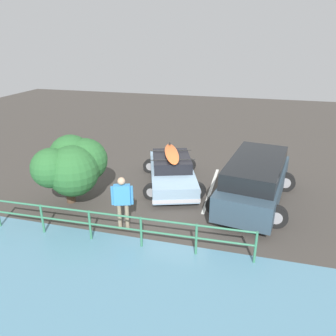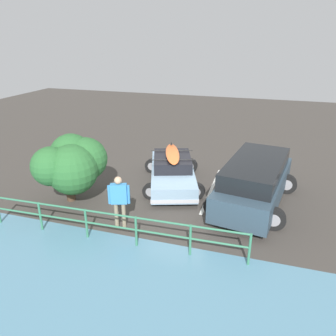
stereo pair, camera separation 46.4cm
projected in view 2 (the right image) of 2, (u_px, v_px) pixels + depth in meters
name	position (u px, v px, depth m)	size (l,w,h in m)	color
ground_plane	(179.00, 191.00, 12.84)	(44.00, 44.00, 0.02)	#423D38
parking_stripe	(212.00, 189.00, 12.96)	(4.17, 0.12, 0.00)	silver
sedan_car	(172.00, 171.00, 13.23)	(3.06, 4.49, 1.46)	#8CADC6
suv_car	(255.00, 181.00, 11.55)	(3.08, 5.12, 1.68)	#334756
person_bystander	(119.00, 198.00, 10.01)	(0.65, 0.34, 1.74)	gray
railing_fence	(110.00, 223.00, 9.44)	(7.94, 0.30, 0.95)	#387F5B
bush_near_left	(72.00, 163.00, 11.46)	(2.16, 2.48, 2.44)	#4C3828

